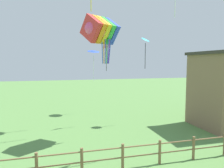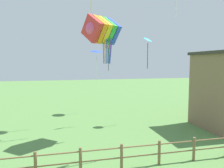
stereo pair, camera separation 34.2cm
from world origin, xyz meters
name	(u,v)px [view 1 (the left image)]	position (x,y,z in m)	size (l,w,h in m)	color
wooden_fence	(123,155)	(0.00, 5.06, 0.70)	(19.99, 0.14, 1.25)	brown
kite_rainbow_parafoil	(100,30)	(-0.03, 9.94, 7.34)	(3.09, 2.89, 3.22)	#E54C8C
kite_cyan_delta	(145,42)	(4.49, 12.79, 6.92)	(1.02, 1.00, 2.71)	#2DB2C6
kite_pink_diamond	(106,50)	(1.15, 13.16, 6.20)	(0.58, 0.41, 2.58)	pink
kite_blue_delta	(93,52)	(0.87, 17.58, 6.25)	(1.41, 1.40, 3.29)	blue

